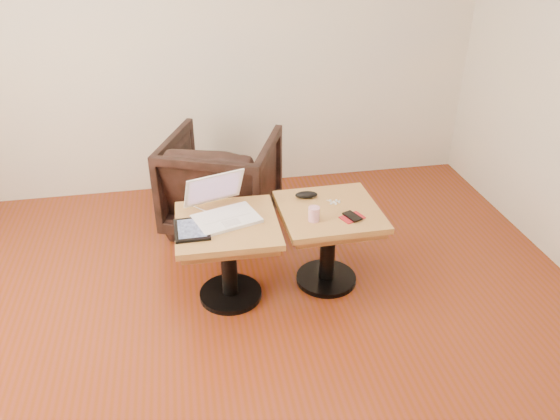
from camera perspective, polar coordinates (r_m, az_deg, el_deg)
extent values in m
cube|color=#6B2B0D|center=(3.09, -3.42, -16.14)|extent=(4.50, 4.50, 0.01)
cube|color=beige|center=(4.48, -7.99, 18.32)|extent=(4.50, 0.02, 2.70)
cylinder|color=black|center=(3.55, -5.17, -8.69)|extent=(0.40, 0.40, 0.03)
cylinder|color=black|center=(3.40, -5.36, -5.31)|extent=(0.10, 0.10, 0.48)
cube|color=brown|center=(3.28, -5.54, -2.19)|extent=(0.57, 0.57, 0.04)
cube|color=olive|center=(3.26, -5.57, -1.58)|extent=(0.62, 0.62, 0.04)
cylinder|color=black|center=(3.68, 4.84, -7.12)|extent=(0.40, 0.40, 0.03)
cylinder|color=black|center=(3.53, 5.01, -3.79)|extent=(0.10, 0.10, 0.48)
cube|color=brown|center=(3.42, 5.17, -0.74)|extent=(0.57, 0.57, 0.04)
cube|color=olive|center=(3.40, 5.20, -0.14)|extent=(0.62, 0.62, 0.04)
cube|color=white|center=(3.26, -5.61, -0.91)|extent=(0.43, 0.36, 0.02)
cube|color=silver|center=(3.29, -5.89, -0.43)|extent=(0.33, 0.21, 0.00)
cube|color=silver|center=(3.20, -5.10, -1.32)|extent=(0.12, 0.09, 0.00)
cube|color=white|center=(3.35, -6.92, 2.27)|extent=(0.38, 0.21, 0.23)
cube|color=#AA3D34|center=(3.35, -6.92, 2.27)|extent=(0.34, 0.18, 0.19)
cube|color=black|center=(3.19, -9.19, -2.02)|extent=(0.20, 0.26, 0.02)
cube|color=#191E38|center=(3.18, -9.20, -1.88)|extent=(0.16, 0.22, 0.00)
cube|color=white|center=(3.45, -9.34, 0.64)|extent=(0.04, 0.04, 0.02)
ellipsoid|color=black|center=(3.49, 2.77, 1.60)|extent=(0.15, 0.08, 0.05)
cylinder|color=#CA4370|center=(3.24, 3.56, -0.42)|extent=(0.09, 0.09, 0.09)
sphere|color=white|center=(3.45, 5.64, 0.85)|extent=(0.02, 0.02, 0.02)
sphere|color=white|center=(3.47, 5.91, 1.01)|extent=(0.02, 0.02, 0.02)
sphere|color=white|center=(3.46, 5.28, 1.00)|extent=(0.02, 0.02, 0.02)
sphere|color=white|center=(3.45, 6.21, 0.81)|extent=(0.02, 0.02, 0.02)
sphere|color=white|center=(3.43, 5.36, 0.69)|extent=(0.02, 0.02, 0.02)
sphere|color=white|center=(3.43, 5.85, 0.64)|extent=(0.02, 0.02, 0.02)
cylinder|color=white|center=(3.45, 5.63, 0.77)|extent=(0.08, 0.05, 0.00)
cube|color=maroon|center=(3.30, 7.56, -0.78)|extent=(0.16, 0.14, 0.01)
cube|color=black|center=(3.30, 7.57, -0.65)|extent=(0.10, 0.14, 0.01)
imported|color=black|center=(4.15, -6.08, 3.03)|extent=(1.02, 1.03, 0.73)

